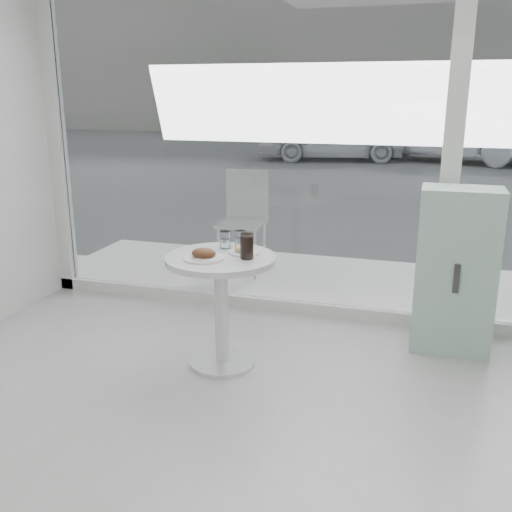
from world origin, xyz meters
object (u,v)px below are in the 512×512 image
(car_white, at_px, (331,135))
(car_silver, at_px, (450,131))
(plate_donut, at_px, (244,250))
(plate_fritter, at_px, (204,255))
(main_table, at_px, (221,288))
(cola_glass, at_px, (247,247))
(patio_chair, at_px, (244,215))
(mint_cabinet, at_px, (455,271))
(water_tumbler_b, at_px, (240,240))
(water_tumbler_a, at_px, (225,241))

(car_white, bearing_deg, car_silver, -91.94)
(plate_donut, bearing_deg, plate_fritter, -134.42)
(car_silver, bearing_deg, main_table, -170.46)
(plate_donut, xyz_separation_m, cola_glass, (0.05, -0.11, 0.06))
(main_table, height_order, car_silver, car_silver)
(main_table, xyz_separation_m, cola_glass, (0.18, -0.00, 0.30))
(main_table, relative_size, plate_fritter, 3.00)
(car_white, distance_m, car_silver, 3.14)
(patio_chair, xyz_separation_m, cola_glass, (0.65, -1.95, 0.23))
(main_table, bearing_deg, plate_fritter, -126.57)
(mint_cabinet, bearing_deg, water_tumbler_b, -161.08)
(water_tumbler_a, xyz_separation_m, water_tumbler_b, (0.09, 0.06, -0.00))
(car_white, relative_size, water_tumbler_a, 33.49)
(main_table, height_order, car_white, car_white)
(mint_cabinet, height_order, plate_fritter, mint_cabinet)
(plate_fritter, xyz_separation_m, water_tumbler_b, (0.12, 0.35, 0.02))
(patio_chair, bearing_deg, car_white, 93.14)
(main_table, relative_size, water_tumbler_b, 6.65)
(water_tumbler_a, bearing_deg, mint_cabinet, 19.56)
(car_white, xyz_separation_m, cola_glass, (1.55, -12.44, 0.18))
(main_table, xyz_separation_m, water_tumbler_a, (-0.04, 0.19, 0.27))
(patio_chair, xyz_separation_m, water_tumbler_a, (0.44, -1.76, 0.20))
(cola_glass, bearing_deg, car_silver, 83.23)
(water_tumbler_a, bearing_deg, car_white, 96.20)
(plate_fritter, relative_size, plate_donut, 1.27)
(patio_chair, distance_m, car_white, 10.52)
(car_white, relative_size, plate_donut, 19.50)
(water_tumbler_a, bearing_deg, car_silver, 82.18)
(patio_chair, xyz_separation_m, plate_donut, (0.60, -1.85, 0.17))
(patio_chair, bearing_deg, cola_glass, -73.23)
(patio_chair, height_order, water_tumbler_a, patio_chair)
(car_white, distance_m, water_tumbler_b, 12.26)
(main_table, relative_size, water_tumbler_a, 6.54)
(mint_cabinet, relative_size, patio_chair, 1.17)
(water_tumbler_a, bearing_deg, patio_chair, 103.98)
(mint_cabinet, xyz_separation_m, water_tumbler_a, (-1.52, -0.54, 0.24))
(water_tumbler_b, bearing_deg, cola_glass, -63.41)
(water_tumbler_a, xyz_separation_m, cola_glass, (0.22, -0.20, 0.03))
(plate_fritter, bearing_deg, main_table, 53.43)
(main_table, relative_size, car_white, 0.20)
(patio_chair, distance_m, water_tumbler_a, 1.82)
(cola_glass, bearing_deg, plate_fritter, -159.67)
(plate_fritter, height_order, water_tumbler_b, water_tumbler_b)
(car_silver, distance_m, plate_fritter, 13.21)
(mint_cabinet, relative_size, car_silver, 0.24)
(plate_fritter, relative_size, water_tumbler_a, 2.18)
(main_table, relative_size, mint_cabinet, 0.66)
(plate_donut, distance_m, water_tumbler_a, 0.19)
(main_table, height_order, mint_cabinet, mint_cabinet)
(mint_cabinet, height_order, plate_donut, mint_cabinet)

